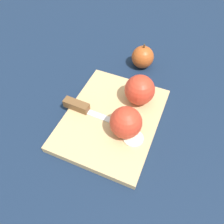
# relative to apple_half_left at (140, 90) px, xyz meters

# --- Properties ---
(ground_plane) EXTENTS (4.00, 4.00, 0.00)m
(ground_plane) POSITION_rel_apple_half_left_xyz_m (0.08, -0.06, -0.06)
(ground_plane) COLOR #14233D
(cutting_board) EXTENTS (0.35, 0.29, 0.02)m
(cutting_board) POSITION_rel_apple_half_left_xyz_m (0.08, -0.06, -0.05)
(cutting_board) COLOR tan
(cutting_board) RESTS_ON ground_plane
(apple_half_left) EXTENTS (0.08, 0.08, 0.08)m
(apple_half_left) POSITION_rel_apple_half_left_xyz_m (0.00, 0.00, 0.00)
(apple_half_left) COLOR red
(apple_half_left) RESTS_ON cutting_board
(apple_half_right) EXTENTS (0.08, 0.08, 0.08)m
(apple_half_right) POSITION_rel_apple_half_left_xyz_m (0.11, -0.02, -0.00)
(apple_half_right) COLOR red
(apple_half_right) RESTS_ON cutting_board
(knife) EXTENTS (0.05, 0.17, 0.02)m
(knife) POSITION_rel_apple_half_left_xyz_m (0.07, -0.15, -0.03)
(knife) COLOR silver
(knife) RESTS_ON cutting_board
(apple_slice) EXTENTS (0.05, 0.05, 0.00)m
(apple_slice) POSITION_rel_apple_half_left_xyz_m (0.13, 0.01, -0.04)
(apple_slice) COLOR #EFE5C6
(apple_slice) RESTS_ON cutting_board
(apple_whole) EXTENTS (0.07, 0.07, 0.09)m
(apple_whole) POSITION_rel_apple_half_left_xyz_m (-0.17, -0.02, -0.02)
(apple_whole) COLOR #AD4C1E
(apple_whole) RESTS_ON ground_plane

